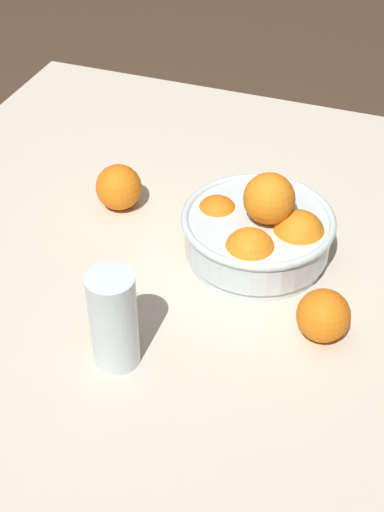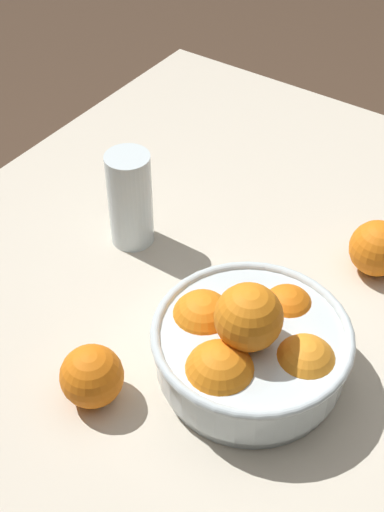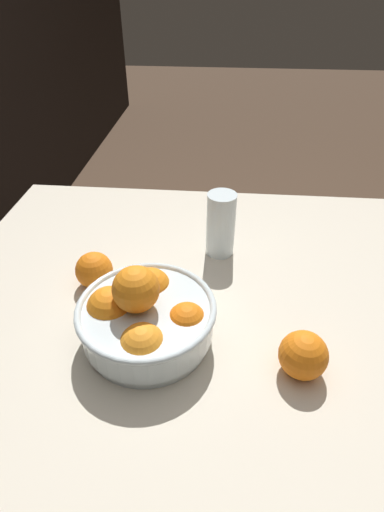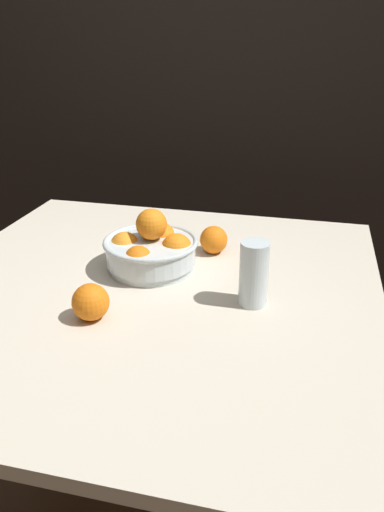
# 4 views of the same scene
# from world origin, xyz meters

# --- Properties ---
(dining_table) EXTENTS (1.09, 1.11, 0.77)m
(dining_table) POSITION_xyz_m (0.00, 0.00, 0.69)
(dining_table) COLOR beige
(dining_table) RESTS_ON ground_plane
(fruit_bowl) EXTENTS (0.24, 0.24, 0.16)m
(fruit_bowl) POSITION_xyz_m (-0.02, 0.10, 0.83)
(fruit_bowl) COLOR silver
(fruit_bowl) RESTS_ON dining_table
(juice_glass) EXTENTS (0.06, 0.06, 0.15)m
(juice_glass) POSITION_xyz_m (0.25, -0.02, 0.84)
(juice_glass) COLOR #F4A314
(juice_glass) RESTS_ON dining_table
(orange_loose_near_bowl) EXTENTS (0.08, 0.08, 0.08)m
(orange_loose_near_bowl) POSITION_xyz_m (0.11, 0.23, 0.81)
(orange_loose_near_bowl) COLOR orange
(orange_loose_near_bowl) RESTS_ON dining_table
(orange_loose_front) EXTENTS (0.08, 0.08, 0.08)m
(orange_loose_front) POSITION_xyz_m (-0.07, -0.16, 0.81)
(orange_loose_front) COLOR orange
(orange_loose_front) RESTS_ON dining_table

